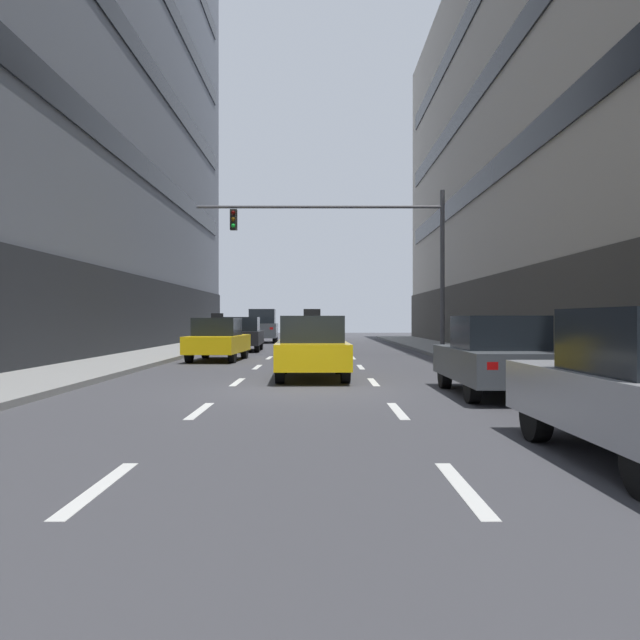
# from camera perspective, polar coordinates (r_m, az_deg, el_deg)

# --- Properties ---
(ground_plane) EXTENTS (120.00, 120.00, 0.00)m
(ground_plane) POSITION_cam_1_polar(r_m,az_deg,el_deg) (14.04, -1.59, -6.18)
(ground_plane) COLOR #424247
(sidewalk_right) EXTENTS (3.02, 80.00, 0.14)m
(sidewalk_right) POSITION_cam_1_polar(r_m,az_deg,el_deg) (15.29, 23.47, -5.40)
(sidewalk_right) COLOR gray
(sidewalk_right) RESTS_ON ground
(lane_stripe_l1_s2) EXTENTS (0.16, 2.00, 0.01)m
(lane_stripe_l1_s2) POSITION_cam_1_polar(r_m,az_deg,el_deg) (6.46, -18.72, -13.58)
(lane_stripe_l1_s2) COLOR silver
(lane_stripe_l1_s2) RESTS_ON ground
(lane_stripe_l1_s3) EXTENTS (0.16, 2.00, 0.01)m
(lane_stripe_l1_s3) POSITION_cam_1_polar(r_m,az_deg,el_deg) (11.23, -10.49, -7.73)
(lane_stripe_l1_s3) COLOR silver
(lane_stripe_l1_s3) RESTS_ON ground
(lane_stripe_l1_s4) EXTENTS (0.16, 2.00, 0.01)m
(lane_stripe_l1_s4) POSITION_cam_1_polar(r_m,az_deg,el_deg) (16.15, -7.29, -5.34)
(lane_stripe_l1_s4) COLOR silver
(lane_stripe_l1_s4) RESTS_ON ground
(lane_stripe_l1_s5) EXTENTS (0.16, 2.00, 0.01)m
(lane_stripe_l1_s5) POSITION_cam_1_polar(r_m,az_deg,el_deg) (21.10, -5.59, -4.07)
(lane_stripe_l1_s5) COLOR silver
(lane_stripe_l1_s5) RESTS_ON ground
(lane_stripe_l1_s6) EXTENTS (0.16, 2.00, 0.01)m
(lane_stripe_l1_s6) POSITION_cam_1_polar(r_m,az_deg,el_deg) (26.07, -4.54, -3.28)
(lane_stripe_l1_s6) COLOR silver
(lane_stripe_l1_s6) RESTS_ON ground
(lane_stripe_l1_s7) EXTENTS (0.16, 2.00, 0.01)m
(lane_stripe_l1_s7) POSITION_cam_1_polar(r_m,az_deg,el_deg) (31.05, -3.83, -2.74)
(lane_stripe_l1_s7) COLOR silver
(lane_stripe_l1_s7) RESTS_ON ground
(lane_stripe_l1_s8) EXTENTS (0.16, 2.00, 0.01)m
(lane_stripe_l1_s8) POSITION_cam_1_polar(r_m,az_deg,el_deg) (36.04, -3.32, -2.35)
(lane_stripe_l1_s8) COLOR silver
(lane_stripe_l1_s8) RESTS_ON ground
(lane_stripe_l1_s9) EXTENTS (0.16, 2.00, 0.01)m
(lane_stripe_l1_s9) POSITION_cam_1_polar(r_m,az_deg,el_deg) (41.03, -2.93, -2.06)
(lane_stripe_l1_s9) COLOR silver
(lane_stripe_l1_s9) RESTS_ON ground
(lane_stripe_l1_s10) EXTENTS (0.16, 2.00, 0.01)m
(lane_stripe_l1_s10) POSITION_cam_1_polar(r_m,az_deg,el_deg) (46.02, -2.63, -1.83)
(lane_stripe_l1_s10) COLOR silver
(lane_stripe_l1_s10) RESTS_ON ground
(lane_stripe_l2_s2) EXTENTS (0.16, 2.00, 0.01)m
(lane_stripe_l2_s2) POSITION_cam_1_polar(r_m,az_deg,el_deg) (6.27, 12.12, -13.98)
(lane_stripe_l2_s2) COLOR silver
(lane_stripe_l2_s2) RESTS_ON ground
(lane_stripe_l2_s3) EXTENTS (0.16, 2.00, 0.01)m
(lane_stripe_l2_s3) POSITION_cam_1_polar(r_m,az_deg,el_deg) (11.13, 6.60, -7.80)
(lane_stripe_l2_s3) COLOR silver
(lane_stripe_l2_s3) RESTS_ON ground
(lane_stripe_l2_s4) EXTENTS (0.16, 2.00, 0.01)m
(lane_stripe_l2_s4) POSITION_cam_1_polar(r_m,az_deg,el_deg) (16.07, 4.50, -5.37)
(lane_stripe_l2_s4) COLOR silver
(lane_stripe_l2_s4) RESTS_ON ground
(lane_stripe_l2_s5) EXTENTS (0.16, 2.00, 0.01)m
(lane_stripe_l2_s5) POSITION_cam_1_polar(r_m,az_deg,el_deg) (21.04, 3.39, -4.08)
(lane_stripe_l2_s5) COLOR silver
(lane_stripe_l2_s5) RESTS_ON ground
(lane_stripe_l2_s6) EXTENTS (0.16, 2.00, 0.01)m
(lane_stripe_l2_s6) POSITION_cam_1_polar(r_m,az_deg,el_deg) (26.03, 2.72, -3.28)
(lane_stripe_l2_s6) COLOR silver
(lane_stripe_l2_s6) RESTS_ON ground
(lane_stripe_l2_s7) EXTENTS (0.16, 2.00, 0.01)m
(lane_stripe_l2_s7) POSITION_cam_1_polar(r_m,az_deg,el_deg) (31.01, 2.26, -2.74)
(lane_stripe_l2_s7) COLOR silver
(lane_stripe_l2_s7) RESTS_ON ground
(lane_stripe_l2_s8) EXTENTS (0.16, 2.00, 0.01)m
(lane_stripe_l2_s8) POSITION_cam_1_polar(r_m,az_deg,el_deg) (36.00, 1.92, -2.35)
(lane_stripe_l2_s8) COLOR silver
(lane_stripe_l2_s8) RESTS_ON ground
(lane_stripe_l2_s9) EXTENTS (0.16, 2.00, 0.01)m
(lane_stripe_l2_s9) POSITION_cam_1_polar(r_m,az_deg,el_deg) (41.00, 1.67, -2.06)
(lane_stripe_l2_s9) COLOR silver
(lane_stripe_l2_s9) RESTS_ON ground
(lane_stripe_l2_s10) EXTENTS (0.16, 2.00, 0.01)m
(lane_stripe_l2_s10) POSITION_cam_1_polar(r_m,az_deg,el_deg) (45.99, 1.48, -1.83)
(lane_stripe_l2_s10) COLOR silver
(lane_stripe_l2_s10) RESTS_ON ground
(taxi_driving_0) EXTENTS (1.96, 4.28, 1.74)m
(taxi_driving_0) POSITION_cam_1_polar(r_m,az_deg,el_deg) (24.51, -8.96, -1.68)
(taxi_driving_0) COLOR black
(taxi_driving_0) RESTS_ON ground
(taxi_driving_1) EXTENTS (1.91, 4.34, 1.79)m
(taxi_driving_1) POSITION_cam_1_polar(r_m,az_deg,el_deg) (16.93, -0.84, -2.41)
(taxi_driving_1) COLOR black
(taxi_driving_1) RESTS_ON ground
(car_driving_2) EXTENTS (1.94, 4.40, 1.63)m
(car_driving_2) POSITION_cam_1_polar(r_m,az_deg,el_deg) (31.69, -6.88, -1.24)
(car_driving_2) COLOR black
(car_driving_2) RESTS_ON ground
(car_driving_3) EXTENTS (1.90, 4.25, 1.57)m
(car_driving_3) POSITION_cam_1_polar(r_m,az_deg,el_deg) (39.94, -0.69, -1.01)
(car_driving_3) COLOR black
(car_driving_3) RESTS_ON ground
(car_driving_4) EXTENTS (2.03, 4.55, 2.18)m
(car_driving_4) POSITION_cam_1_polar(r_m,az_deg,el_deg) (43.07, -5.12, -0.52)
(car_driving_4) COLOR black
(car_driving_4) RESTS_ON ground
(car_parked_1) EXTENTS (1.79, 4.26, 1.59)m
(car_parked_1) POSITION_cam_1_polar(r_m,az_deg,el_deg) (13.68, 14.87, -3.04)
(car_parked_1) COLOR black
(car_parked_1) RESTS_ON ground
(traffic_signal_0) EXTENTS (10.10, 0.35, 6.64)m
(traffic_signal_0) POSITION_cam_1_polar(r_m,az_deg,el_deg) (27.02, 3.94, 6.80)
(traffic_signal_0) COLOR #4C4C51
(traffic_signal_0) RESTS_ON sidewalk_right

